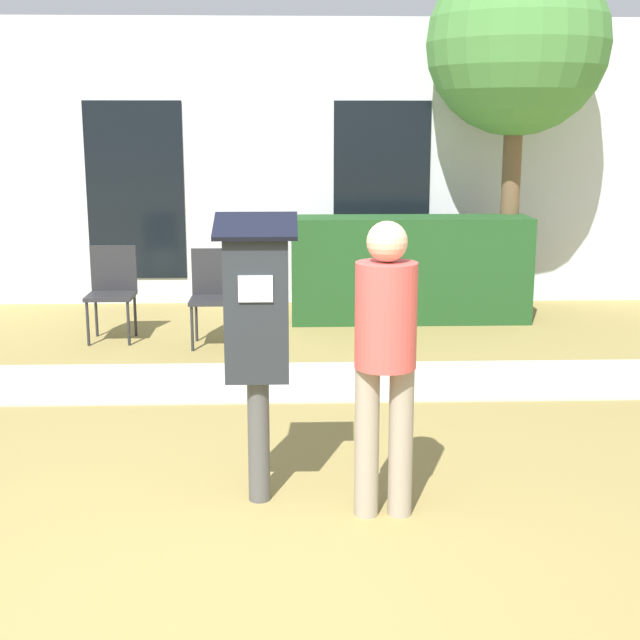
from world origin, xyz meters
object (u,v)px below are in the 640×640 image
Objects in this scene: parking_meter at (257,322)px; outdoor_chair_left at (112,285)px; person_standing at (385,347)px; outdoor_chair_middle at (214,289)px.

parking_meter reaches higher than outdoor_chair_left.
parking_meter is at bearing -59.55° from outdoor_chair_left.
person_standing reaches higher than outdoor_chair_left.
person_standing is 1.76× the size of outdoor_chair_middle.
person_standing is at bearing -17.70° from parking_meter.
outdoor_chair_middle is (-0.53, 3.62, -0.49)m from parking_meter.
outdoor_chair_left and outdoor_chair_middle have the same top height.
parking_meter is 1.77× the size of outdoor_chair_left.
outdoor_chair_left is (-2.20, 4.07, -0.40)m from person_standing.
parking_meter is 1.77× the size of outdoor_chair_middle.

